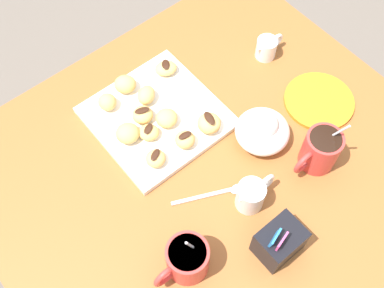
# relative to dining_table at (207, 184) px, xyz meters

# --- Properties ---
(ground_plane) EXTENTS (8.00, 8.00, 0.00)m
(ground_plane) POSITION_rel_dining_table_xyz_m (0.00, 0.00, -0.58)
(ground_plane) COLOR #665B51
(dining_table) EXTENTS (0.99, 0.87, 0.70)m
(dining_table) POSITION_rel_dining_table_xyz_m (0.00, 0.00, 0.00)
(dining_table) COLOR #935628
(dining_table) RESTS_ON ground_plane
(pastry_plate_square) EXTENTS (0.29, 0.29, 0.02)m
(pastry_plate_square) POSITION_rel_dining_table_xyz_m (0.02, -0.17, 0.13)
(pastry_plate_square) COLOR white
(pastry_plate_square) RESTS_ON dining_table
(coffee_mug_red_left) EXTENTS (0.12, 0.08, 0.15)m
(coffee_mug_red_left) POSITION_rel_dining_table_xyz_m (-0.18, 0.15, 0.18)
(coffee_mug_red_left) COLOR red
(coffee_mug_red_left) RESTS_ON dining_table
(coffee_mug_red_right) EXTENTS (0.12, 0.08, 0.14)m
(coffee_mug_red_right) POSITION_rel_dining_table_xyz_m (0.19, 0.15, 0.17)
(coffee_mug_red_right) COLOR red
(coffee_mug_red_right) RESTS_ON dining_table
(cream_pitcher_white) EXTENTS (0.10, 0.06, 0.07)m
(cream_pitcher_white) POSITION_rel_dining_table_xyz_m (-0.01, 0.13, 0.16)
(cream_pitcher_white) COLOR white
(cream_pitcher_white) RESTS_ON dining_table
(sugar_caddy) EXTENTS (0.09, 0.07, 0.11)m
(sugar_caddy) POSITION_rel_dining_table_xyz_m (0.02, 0.24, 0.16)
(sugar_caddy) COLOR black
(sugar_caddy) RESTS_ON dining_table
(ice_cream_bowl) EXTENTS (0.12, 0.12, 0.09)m
(ice_cream_bowl) POSITION_rel_dining_table_xyz_m (-0.13, 0.03, 0.16)
(ice_cream_bowl) COLOR white
(ice_cream_bowl) RESTS_ON dining_table
(chocolate_sauce_pitcher) EXTENTS (0.09, 0.05, 0.06)m
(chocolate_sauce_pitcher) POSITION_rel_dining_table_xyz_m (-0.31, -0.14, 0.15)
(chocolate_sauce_pitcher) COLOR white
(chocolate_sauce_pitcher) RESTS_ON dining_table
(saucer_orange_left) EXTENTS (0.17, 0.17, 0.01)m
(saucer_orange_left) POSITION_rel_dining_table_xyz_m (-0.31, 0.05, 0.13)
(saucer_orange_left) COLOR orange
(saucer_orange_left) RESTS_ON dining_table
(loose_spoon_near_saucer) EXTENTS (0.15, 0.08, 0.01)m
(loose_spoon_near_saucer) POSITION_rel_dining_table_xyz_m (0.04, 0.07, 0.13)
(loose_spoon_near_saucer) COLOR silver
(loose_spoon_near_saucer) RESTS_ON dining_table
(beignet_0) EXTENTS (0.07, 0.07, 0.04)m
(beignet_0) POSITION_rel_dining_table_xyz_m (0.03, -0.27, 0.16)
(beignet_0) COLOR #E5B260
(beignet_0) RESTS_ON pastry_plate_square
(beignet_1) EXTENTS (0.05, 0.05, 0.03)m
(beignet_1) POSITION_rel_dining_table_xyz_m (0.05, -0.18, 0.15)
(beignet_1) COLOR #E5B260
(beignet_1) RESTS_ON pastry_plate_square
(chocolate_drizzle_1) EXTENTS (0.04, 0.03, 0.00)m
(chocolate_drizzle_1) POSITION_rel_dining_table_xyz_m (0.05, -0.18, 0.17)
(chocolate_drizzle_1) COLOR #381E11
(chocolate_drizzle_1) RESTS_ON beignet_1
(beignet_2) EXTENTS (0.07, 0.07, 0.04)m
(beignet_2) POSITION_rel_dining_table_xyz_m (0.01, -0.13, 0.16)
(beignet_2) COLOR #E5B260
(beignet_2) RESTS_ON pastry_plate_square
(beignet_3) EXTENTS (0.06, 0.06, 0.03)m
(beignet_3) POSITION_rel_dining_table_xyz_m (0.10, -0.07, 0.15)
(beignet_3) COLOR #E5B260
(beignet_3) RESTS_ON pastry_plate_square
(chocolate_drizzle_3) EXTENTS (0.04, 0.03, 0.00)m
(chocolate_drizzle_3) POSITION_rel_dining_table_xyz_m (0.10, -0.07, 0.17)
(chocolate_drizzle_3) COLOR #381E11
(chocolate_drizzle_3) RESTS_ON beignet_3
(beignet_4) EXTENTS (0.06, 0.06, 0.03)m
(beignet_4) POSITION_rel_dining_table_xyz_m (0.02, -0.06, 0.16)
(beignet_4) COLOR #E5B260
(beignet_4) RESTS_ON pastry_plate_square
(chocolate_drizzle_4) EXTENTS (0.03, 0.02, 0.00)m
(chocolate_drizzle_4) POSITION_rel_dining_table_xyz_m (0.02, -0.06, 0.17)
(chocolate_drizzle_4) COLOR #381E11
(chocolate_drizzle_4) RESTS_ON beignet_4
(beignet_5) EXTENTS (0.07, 0.06, 0.04)m
(beignet_5) POSITION_rel_dining_table_xyz_m (0.01, -0.22, 0.16)
(beignet_5) COLOR #E5B260
(beignet_5) RESTS_ON pastry_plate_square
(beignet_6) EXTENTS (0.08, 0.08, 0.04)m
(beignet_6) POSITION_rel_dining_table_xyz_m (-0.05, -0.06, 0.16)
(beignet_6) COLOR #E5B260
(beignet_6) RESTS_ON pastry_plate_square
(chocolate_drizzle_6) EXTENTS (0.03, 0.04, 0.00)m
(chocolate_drizzle_6) POSITION_rel_dining_table_xyz_m (-0.05, -0.06, 0.18)
(chocolate_drizzle_6) COLOR #381E11
(chocolate_drizzle_6) RESTS_ON beignet_6
(beignet_7) EXTENTS (0.07, 0.07, 0.04)m
(beignet_7) POSITION_rel_dining_table_xyz_m (0.11, -0.16, 0.16)
(beignet_7) COLOR #E5B260
(beignet_7) RESTS_ON pastry_plate_square
(beignet_8) EXTENTS (0.05, 0.05, 0.04)m
(beignet_8) POSITION_rel_dining_table_xyz_m (0.10, -0.26, 0.16)
(beignet_8) COLOR #E5B260
(beignet_8) RESTS_ON pastry_plate_square
(beignet_9) EXTENTS (0.07, 0.06, 0.03)m
(beignet_9) POSITION_rel_dining_table_xyz_m (-0.08, -0.25, 0.15)
(beignet_9) COLOR #E5B260
(beignet_9) RESTS_ON pastry_plate_square
(chocolate_drizzle_9) EXTENTS (0.03, 0.04, 0.00)m
(chocolate_drizzle_9) POSITION_rel_dining_table_xyz_m (-0.08, -0.25, 0.17)
(chocolate_drizzle_9) COLOR #381E11
(chocolate_drizzle_9) RESTS_ON beignet_9
(beignet_10) EXTENTS (0.06, 0.06, 0.03)m
(beignet_10) POSITION_rel_dining_table_xyz_m (0.07, -0.13, 0.15)
(beignet_10) COLOR #E5B260
(beignet_10) RESTS_ON pastry_plate_square
(chocolate_drizzle_10) EXTENTS (0.03, 0.03, 0.00)m
(chocolate_drizzle_10) POSITION_rel_dining_table_xyz_m (0.07, -0.13, 0.17)
(chocolate_drizzle_10) COLOR #381E11
(chocolate_drizzle_10) RESTS_ON beignet_10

